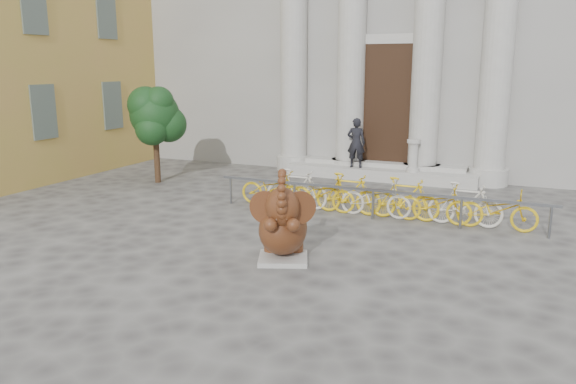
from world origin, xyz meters
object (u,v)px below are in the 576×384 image
at_px(elephant_statue, 283,228).
at_px(tree, 155,116).
at_px(pedestrian, 356,143).
at_px(bike_rack, 376,196).

distance_m(elephant_statue, tree, 8.28).
bearing_deg(pedestrian, tree, 21.74).
xyz_separation_m(bike_rack, pedestrian, (-1.78, 4.27, 0.65)).
relative_size(elephant_statue, tree, 0.61).
xyz_separation_m(elephant_statue, pedestrian, (-1.03, 8.04, 0.50)).
height_order(elephant_statue, tree, tree).
xyz_separation_m(bike_rack, tree, (-7.19, 1.24, 1.55)).
xyz_separation_m(elephant_statue, bike_rack, (0.75, 3.77, -0.15)).
bearing_deg(tree, elephant_statue, -37.89).
distance_m(bike_rack, tree, 7.46).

